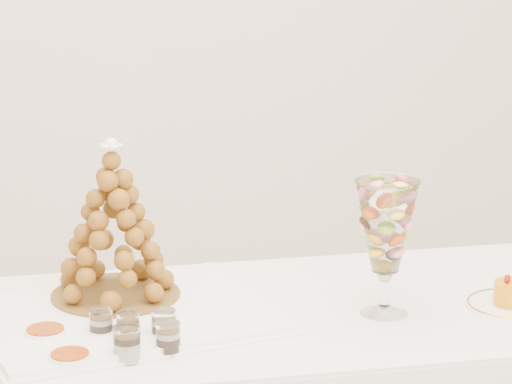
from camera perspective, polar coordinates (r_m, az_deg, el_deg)
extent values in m
cube|color=white|center=(2.89, 1.29, -5.65)|extent=(1.91, 0.80, 0.01)
cube|color=white|center=(2.83, -6.21, -5.81)|extent=(0.75, 0.62, 0.02)
cylinder|color=white|center=(2.88, 6.04, -5.51)|extent=(0.11, 0.11, 0.02)
cylinder|color=white|center=(2.86, 6.07, -4.60)|extent=(0.02, 0.02, 0.08)
sphere|color=white|center=(2.85, 6.09, -3.87)|extent=(0.04, 0.04, 0.04)
cylinder|color=white|center=(2.96, 11.91, -5.24)|extent=(0.22, 0.22, 0.01)
cylinder|color=white|center=(2.72, -7.30, -6.20)|extent=(0.05, 0.05, 0.07)
cylinder|color=white|center=(2.70, -6.04, -6.34)|extent=(0.06, 0.06, 0.07)
cylinder|color=white|center=(2.69, -4.36, -6.30)|extent=(0.06, 0.06, 0.07)
cylinder|color=white|center=(2.60, -6.09, -7.13)|extent=(0.07, 0.07, 0.08)
cylinder|color=white|center=(2.63, -4.16, -6.88)|extent=(0.06, 0.06, 0.07)
cylinder|color=white|center=(2.73, -9.87, -6.69)|extent=(0.09, 0.09, 0.03)
cylinder|color=white|center=(2.59, -8.74, -7.86)|extent=(0.09, 0.09, 0.03)
cylinder|color=brown|center=(2.93, -6.62, -4.81)|extent=(0.31, 0.31, 0.01)
cone|color=brown|center=(2.87, -6.73, -1.27)|extent=(0.31, 0.31, 0.37)
sphere|color=white|center=(2.83, -6.84, 2.14)|extent=(0.04, 0.04, 0.04)
cylinder|color=orange|center=(2.94, 11.90, -4.69)|extent=(0.08, 0.08, 0.06)
sphere|color=maroon|center=(2.94, 11.75, -3.96)|extent=(0.01, 0.01, 0.01)
sphere|color=maroon|center=(2.92, 11.73, -4.08)|extent=(0.01, 0.01, 0.01)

